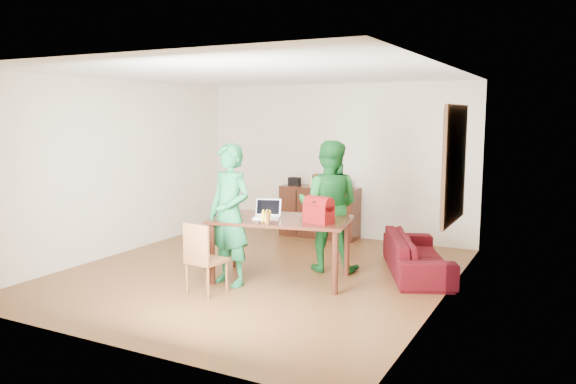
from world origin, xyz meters
The scene contains 10 objects.
room centered at (0.01, 0.13, 1.31)m, with size 5.20×5.70×2.90m.
table centered at (0.43, -0.12, 0.72)m, with size 1.93×1.33×0.83m.
chair centered at (-0.10, -1.06, 0.26)m, with size 0.45×0.43×0.89m.
person_near centered at (-0.06, -0.58, 0.91)m, with size 0.66×0.43×1.81m, color #166334.
person_far centered at (0.79, 0.61, 0.91)m, with size 0.88×0.69×1.82m, color #145D21.
laptop centered at (0.27, -0.21, 0.87)m, with size 0.39×0.33×0.24m.
bananas centered at (0.42, -0.49, 0.86)m, with size 0.17×0.11×0.07m, color yellow, non-canonical shape.
bottle centered at (0.45, -0.51, 0.91)m, with size 0.05×0.05×0.16m, color #5E3615.
red_bag centered at (1.00, -0.18, 0.96)m, with size 0.36×0.21×0.26m, color maroon.
sofa centered at (1.95, 0.99, 0.27)m, with size 1.83×0.72×0.54m, color #3D0A08.
Camera 1 is at (3.83, -6.47, 2.17)m, focal length 35.00 mm.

